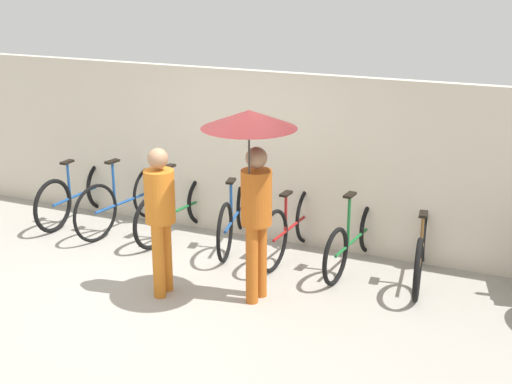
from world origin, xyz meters
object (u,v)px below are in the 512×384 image
object	(u,v)px
parked_bicycle_2	(180,208)
pedestrian_center	(252,156)
parked_bicycle_0	(79,193)
pedestrian_leading	(160,211)
parked_bicycle_1	(125,200)
parked_bicycle_6	(421,249)
parked_bicycle_3	(235,215)
parked_bicycle_5	(354,238)
parked_bicycle_4	(292,225)

from	to	relation	value
parked_bicycle_2	pedestrian_center	xyz separation A→B (m)	(1.65, -1.38, 1.23)
parked_bicycle_0	pedestrian_leading	xyz separation A→B (m)	(2.26, -1.56, 0.57)
parked_bicycle_1	parked_bicycle_6	xyz separation A→B (m)	(3.94, -0.01, -0.04)
parked_bicycle_3	parked_bicycle_5	world-z (taller)	parked_bicycle_3
parked_bicycle_1	pedestrian_leading	xyz separation A→B (m)	(1.47, -1.51, 0.55)
parked_bicycle_5	pedestrian_leading	xyz separation A→B (m)	(-1.68, -1.52, 0.59)
parked_bicycle_1	pedestrian_leading	size ratio (longest dim) A/B	1.12
parked_bicycle_3	parked_bicycle_5	bearing A→B (deg)	-105.71
parked_bicycle_2	parked_bicycle_3	xyz separation A→B (m)	(0.79, 0.02, 0.01)
parked_bicycle_0	pedestrian_center	bearing A→B (deg)	-111.18
parked_bicycle_1	parked_bicycle_4	distance (m)	2.36
parked_bicycle_1	parked_bicycle_2	xyz separation A→B (m)	(0.79, 0.07, -0.03)
parked_bicycle_0	pedestrian_leading	distance (m)	2.81
parked_bicycle_2	parked_bicycle_4	world-z (taller)	parked_bicycle_4
parked_bicycle_3	parked_bicycle_5	distance (m)	1.58
parked_bicycle_5	parked_bicycle_6	size ratio (longest dim) A/B	0.99
parked_bicycle_0	pedestrian_leading	size ratio (longest dim) A/B	1.10
parked_bicycle_0	parked_bicycle_2	xyz separation A→B (m)	(1.58, 0.02, -0.00)
parked_bicycle_1	parked_bicycle_6	size ratio (longest dim) A/B	1.03
parked_bicycle_1	parked_bicycle_4	bearing A→B (deg)	-79.67
pedestrian_leading	pedestrian_center	xyz separation A→B (m)	(0.97, 0.19, 0.65)
parked_bicycle_1	parked_bicycle_3	world-z (taller)	parked_bicycle_1
parked_bicycle_6	pedestrian_center	xyz separation A→B (m)	(-1.50, -1.31, 1.24)
parked_bicycle_6	parked_bicycle_0	bearing A→B (deg)	81.73
parked_bicycle_6	pedestrian_leading	size ratio (longest dim) A/B	1.09
parked_bicycle_3	pedestrian_leading	size ratio (longest dim) A/B	1.09
parked_bicycle_0	parked_bicycle_3	distance (m)	2.36
parked_bicycle_3	parked_bicycle_6	bearing A→B (deg)	-105.40
parked_bicycle_2	parked_bicycle_5	distance (m)	2.36
parked_bicycle_4	parked_bicycle_5	distance (m)	0.79
pedestrian_center	parked_bicycle_0	bearing A→B (deg)	-15.62
parked_bicycle_3	parked_bicycle_6	xyz separation A→B (m)	(2.37, -0.10, -0.02)
parked_bicycle_0	parked_bicycle_5	distance (m)	3.94
parked_bicycle_5	parked_bicycle_6	xyz separation A→B (m)	(0.79, -0.02, 0.01)
parked_bicycle_4	parked_bicycle_6	distance (m)	1.58
parked_bicycle_6	parked_bicycle_1	bearing A→B (deg)	82.28
parked_bicycle_4	parked_bicycle_6	xyz separation A→B (m)	(1.57, -0.05, -0.03)
parked_bicycle_1	pedestrian_center	distance (m)	3.02
parked_bicycle_1	pedestrian_center	size ratio (longest dim) A/B	0.88
parked_bicycle_4	parked_bicycle_0	bearing A→B (deg)	92.79
parked_bicycle_4	parked_bicycle_6	world-z (taller)	parked_bicycle_4
parked_bicycle_0	pedestrian_center	world-z (taller)	pedestrian_center
parked_bicycle_1	parked_bicycle_3	bearing A→B (deg)	-77.37
parked_bicycle_5	parked_bicycle_1	bearing A→B (deg)	95.43
parked_bicycle_3	parked_bicycle_4	world-z (taller)	parked_bicycle_4
parked_bicycle_3	parked_bicycle_6	size ratio (longest dim) A/B	1.00
parked_bicycle_1	parked_bicycle_2	bearing A→B (deg)	-75.77
parked_bicycle_0	parked_bicycle_2	bearing A→B (deg)	-87.57
parked_bicycle_0	parked_bicycle_4	bearing A→B (deg)	-88.41
parked_bicycle_1	parked_bicycle_5	world-z (taller)	parked_bicycle_1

